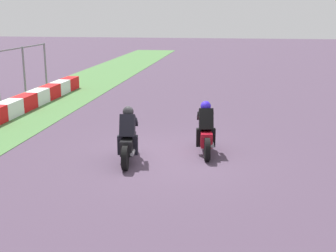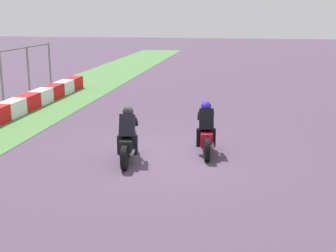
% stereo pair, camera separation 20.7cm
% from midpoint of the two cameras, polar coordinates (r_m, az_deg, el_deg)
% --- Properties ---
extents(ground_plane, '(120.00, 120.00, 0.00)m').
position_cam_midpoint_polar(ground_plane, '(12.79, -0.48, -3.84)').
color(ground_plane, '#49384C').
extents(rider_lane_a, '(2.04, 0.59, 1.51)m').
position_cam_midpoint_polar(rider_lane_a, '(12.95, 4.32, -0.78)').
color(rider_lane_a, black).
rests_on(rider_lane_a, ground_plane).
extents(rider_lane_b, '(2.04, 0.58, 1.51)m').
position_cam_midpoint_polar(rider_lane_b, '(12.24, -5.53, -1.69)').
color(rider_lane_b, black).
rests_on(rider_lane_b, ground_plane).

